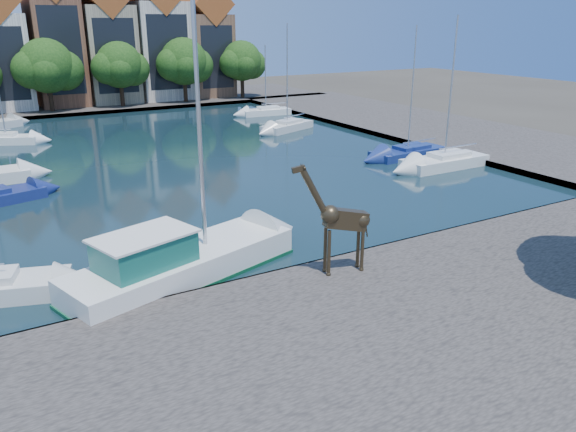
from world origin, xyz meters
The scene contains 20 objects.
ground centered at (0.00, 0.00, 0.00)m, with size 160.00×160.00×0.00m, color #38332B.
water_basin centered at (0.00, 24.00, 0.04)m, with size 38.00×50.00×0.08m, color black.
near_quay centered at (0.00, -7.00, 0.25)m, with size 50.00×14.00×0.50m, color #504A45.
far_quay centered at (0.00, 56.00, 0.25)m, with size 60.00×16.00×0.50m, color #504A45.
right_quay centered at (25.00, 24.00, 0.25)m, with size 14.00×52.00×0.50m, color #504A45.
townhouse_center centered at (-4.00, 55.99, 8.36)m, with size 5.44×9.18×16.93m.
townhouse_east_inner centered at (2.00, 55.99, 7.73)m, with size 5.94×9.18×15.79m.
townhouse_east_mid centered at (8.50, 55.99, 8.10)m, with size 6.43×9.18×16.65m.
townhouse_east_end centered at (15.00, 55.99, 7.11)m, with size 5.44×9.18×14.43m.
far_tree_mid_west centered at (-5.89, 50.49, 5.29)m, with size 7.80×6.00×8.00m.
far_tree_mid_east centered at (2.10, 50.49, 5.13)m, with size 7.02×5.40×7.52m.
far_tree_east centered at (10.11, 50.49, 5.24)m, with size 7.54×5.80×7.84m.
far_tree_far_east centered at (18.09, 50.49, 5.08)m, with size 6.76×5.20×7.36m.
giraffe_statue centered at (-2.59, -1.45, 2.78)m, with size 3.23×0.98×4.64m.
motorsailer centered at (-8.32, 1.90, 1.03)m, with size 10.48×5.79×12.27m.
sailboat_left_d centered at (-12.00, 35.60, 0.61)m, with size 5.62×3.86×8.56m.
sailboat_right_a centered at (15.00, 10.27, 0.67)m, with size 6.77×2.39×10.55m.
sailboat_right_b centered at (15.00, 14.22, 0.56)m, with size 6.53×2.62×9.88m.
sailboat_right_c centered at (12.41, 28.80, 0.62)m, with size 6.26×4.15×9.96m.
sailboat_right_d centered at (15.00, 38.17, 0.59)m, with size 5.69×2.50×7.65m.
Camera 1 is at (-14.92, -18.64, 10.27)m, focal length 35.00 mm.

